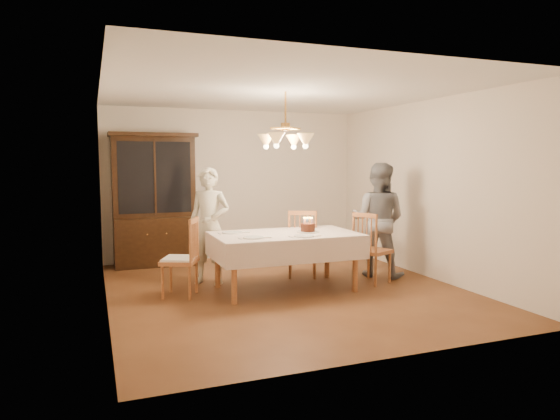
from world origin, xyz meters
name	(u,v)px	position (x,y,z in m)	size (l,w,h in m)	color
ground	(285,289)	(0.00, 0.00, 0.00)	(5.00, 5.00, 0.00)	#5B321A
room_shell	(285,171)	(0.00, 0.00, 1.58)	(5.00, 5.00, 5.00)	white
dining_table	(285,239)	(0.00, 0.00, 0.68)	(1.90, 1.10, 0.76)	#99552C
china_hutch	(154,202)	(-1.42, 2.25, 1.04)	(1.38, 0.54, 2.16)	black
chair_far_side	(302,247)	(0.51, 0.61, 0.44)	(0.57, 0.56, 1.00)	#99552C
chair_left_end	(180,261)	(-1.36, 0.17, 0.45)	(0.56, 0.57, 1.00)	#99552C
chair_right_end	(372,252)	(1.27, -0.07, 0.44)	(0.56, 0.57, 1.00)	#99552C
elderly_woman	(209,226)	(-0.87, 0.69, 0.81)	(0.59, 0.39, 1.63)	beige
adult_in_grey	(378,220)	(1.58, 0.27, 0.84)	(0.82, 0.64, 1.69)	slate
birthday_cake	(308,228)	(0.32, -0.01, 0.81)	(0.30, 0.30, 0.20)	white
place_setting_near_left	(254,238)	(-0.51, -0.25, 0.77)	(0.40, 0.26, 0.02)	white
place_setting_near_right	(305,236)	(0.13, -0.35, 0.77)	(0.41, 0.26, 0.02)	white
place_setting_far_left	(233,232)	(-0.64, 0.27, 0.77)	(0.42, 0.27, 0.02)	white
chandelier	(285,140)	(0.00, 0.00, 1.98)	(0.62, 0.62, 0.73)	#BF8C3F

